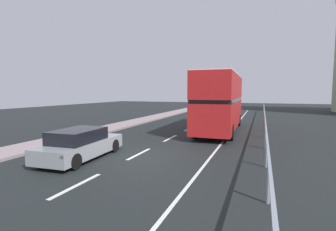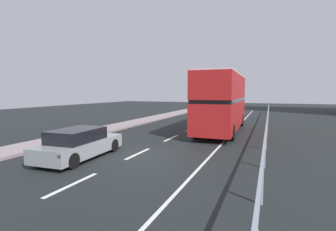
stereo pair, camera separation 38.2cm
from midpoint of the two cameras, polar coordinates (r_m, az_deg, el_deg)
ground_plane at (r=12.14m, az=-8.33°, el=-9.25°), size 73.04×120.00×0.10m
near_sidewalk_kerb at (r=15.84m, az=-27.83°, el=-5.92°), size 2.24×80.00×0.14m
lane_paint_markings at (r=19.08m, az=9.08°, el=-3.73°), size 3.51×46.00×0.01m
bridge_side_railing at (r=19.38m, az=20.50°, el=-1.01°), size 0.10×42.00×1.20m
double_decker_bus_red at (r=19.50m, az=11.22°, el=3.27°), size 2.75×10.28×4.33m
hatchback_car_near at (r=12.12m, az=-20.01°, el=-6.14°), size 2.01×4.51×1.36m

